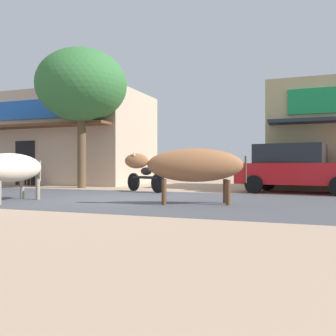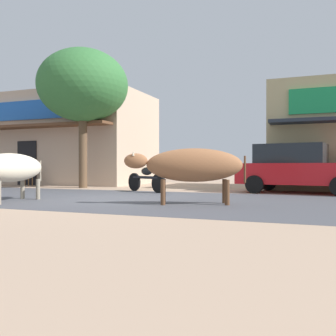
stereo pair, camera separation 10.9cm
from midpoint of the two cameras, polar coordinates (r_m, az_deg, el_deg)
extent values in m
plane|color=tan|center=(10.59, -8.39, -4.60)|extent=(80.00, 80.00, 0.00)
cube|color=#47484E|center=(10.59, -8.39, -4.59)|extent=(72.00, 6.18, 0.00)
cube|color=tan|center=(20.72, -15.64, 4.10)|extent=(8.74, 4.76, 4.57)
cube|color=blue|center=(18.94, -20.05, 8.34)|extent=(6.99, 0.10, 0.90)
cube|color=brown|center=(18.55, -20.84, 5.96)|extent=(8.39, 0.90, 0.12)
cube|color=black|center=(19.09, -21.05, 0.71)|extent=(1.10, 0.06, 2.10)
cylinder|color=brown|center=(16.01, -13.17, 2.50)|extent=(0.35, 0.35, 3.05)
ellipsoid|color=#316A34|center=(16.35, -13.18, 12.15)|extent=(3.75, 3.75, 3.00)
cube|color=red|center=(13.28, 19.09, -0.82)|extent=(4.19, 2.28, 0.70)
cube|color=#1E2328|center=(13.34, 17.83, 2.07)|extent=(2.40, 1.88, 0.64)
cylinder|color=black|center=(14.40, 14.59, -2.12)|extent=(0.62, 0.27, 0.60)
cylinder|color=black|center=(12.75, 12.68, -2.43)|extent=(0.62, 0.27, 0.60)
cylinder|color=black|center=(12.64, -1.79, -2.33)|extent=(0.61, 0.38, 0.65)
cylinder|color=black|center=(13.73, -5.48, -2.12)|extent=(0.61, 0.38, 0.65)
cylinder|color=black|center=(13.17, -3.71, -1.44)|extent=(1.27, 0.74, 0.10)
ellipsoid|color=black|center=(13.13, -3.58, -0.49)|extent=(0.61, 0.48, 0.28)
cylinder|color=black|center=(12.68, -1.99, -0.29)|extent=(0.06, 0.06, 0.60)
ellipsoid|color=beige|center=(10.29, -22.96, 0.06)|extent=(0.86, 2.29, 0.73)
cylinder|color=gray|center=(10.74, -19.43, -3.06)|extent=(0.11, 0.11, 0.56)
cylinder|color=gray|center=(11.04, -21.53, -2.97)|extent=(0.11, 0.11, 0.56)
cylinder|color=gray|center=(11.22, -19.13, -0.43)|extent=(0.05, 0.05, 0.58)
ellipsoid|color=#935E3B|center=(8.89, 3.82, 0.44)|extent=(2.36, 1.40, 0.80)
ellipsoid|color=#935E3B|center=(8.91, -5.13, 1.08)|extent=(0.62, 0.46, 0.36)
cone|color=beige|center=(8.82, -5.52, 2.26)|extent=(0.06, 0.06, 0.12)
cone|color=beige|center=(9.02, -5.39, 2.22)|extent=(0.06, 0.06, 0.12)
cylinder|color=brown|center=(8.67, -0.99, -3.73)|extent=(0.11, 0.11, 0.59)
cylinder|color=brown|center=(9.12, -0.93, -3.53)|extent=(0.11, 0.11, 0.59)
cylinder|color=brown|center=(8.76, 8.76, -3.69)|extent=(0.11, 0.11, 0.59)
cylinder|color=brown|center=(9.21, 8.34, -3.50)|extent=(0.11, 0.11, 0.59)
cylinder|color=brown|center=(9.04, 11.37, -0.20)|extent=(0.05, 0.05, 0.64)
cube|color=brown|center=(18.14, -21.07, -1.16)|extent=(0.53, 0.53, 0.05)
cube|color=brown|center=(18.32, -20.78, -0.37)|extent=(0.44, 0.15, 0.44)
cylinder|color=brown|center=(17.91, -20.83, -1.93)|extent=(0.04, 0.04, 0.43)
cylinder|color=brown|center=(18.08, -21.82, -1.91)|extent=(0.04, 0.04, 0.43)
cylinder|color=brown|center=(18.23, -20.32, -1.89)|extent=(0.04, 0.04, 0.43)
cylinder|color=brown|center=(18.39, -21.30, -1.88)|extent=(0.04, 0.04, 0.43)
camera|label=1|loc=(0.05, -90.29, 0.00)|focal=40.14mm
camera|label=2|loc=(0.05, 89.71, 0.00)|focal=40.14mm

